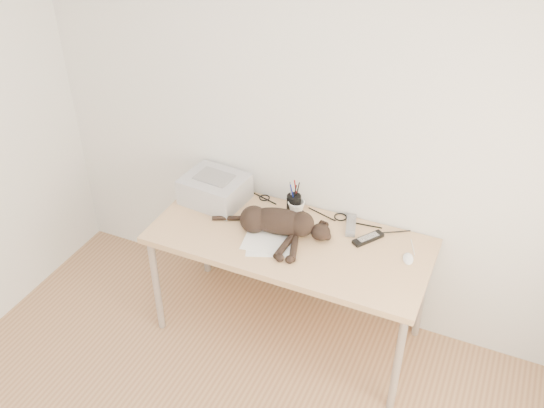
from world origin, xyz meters
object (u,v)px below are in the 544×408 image
at_px(mug, 296,208).
at_px(printer, 215,189).
at_px(cat, 275,223).
at_px(mouse, 408,257).
at_px(pen_cup, 294,204).
at_px(desk, 295,248).

bearing_deg(mug, printer, -172.96).
height_order(cat, mug, cat).
bearing_deg(mouse, pen_cup, 151.53).
relative_size(desk, mug, 15.54).
bearing_deg(desk, pen_cup, 115.51).
distance_m(printer, mug, 0.52).
xyz_separation_m(desk, mouse, (0.66, 0.01, 0.15)).
height_order(printer, cat, printer).
distance_m(cat, pen_cup, 0.23).
relative_size(desk, printer, 4.06).
bearing_deg(mug, mouse, -11.02).
distance_m(pen_cup, mouse, 0.76).
bearing_deg(cat, mug, 70.11).
height_order(desk, pen_cup, pen_cup).
bearing_deg(cat, desk, 25.89).
distance_m(cat, mug, 0.22).
height_order(mug, pen_cup, pen_cup).
relative_size(desk, pen_cup, 7.28).
xyz_separation_m(desk, printer, (-0.57, 0.08, 0.22)).
bearing_deg(desk, cat, -144.70).
relative_size(printer, mug, 3.83).
xyz_separation_m(mug, pen_cup, (-0.02, 0.02, 0.01)).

